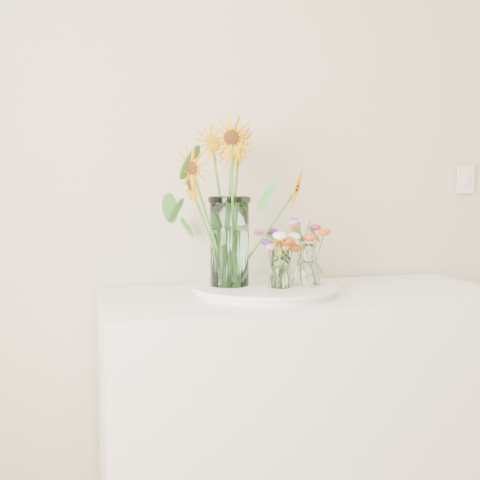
{
  "coord_description": "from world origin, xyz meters",
  "views": [
    {
      "loc": [
        -0.99,
        0.01,
        1.25
      ],
      "look_at": [
        -0.45,
        1.92,
        1.09
      ],
      "focal_mm": 45.0,
      "sensor_mm": 36.0,
      "label": 1
    }
  ],
  "objects_px": {
    "counter": "(305,419)",
    "mason_jar": "(229,242)",
    "small_vase_a": "(280,273)",
    "small_vase_b": "(308,265)",
    "small_vase_c": "(280,266)",
    "tray": "(265,290)"
  },
  "relations": [
    {
      "from": "counter",
      "to": "mason_jar",
      "type": "relative_size",
      "value": 4.53
    },
    {
      "from": "counter",
      "to": "small_vase_a",
      "type": "relative_size",
      "value": 12.78
    },
    {
      "from": "small_vase_b",
      "to": "small_vase_c",
      "type": "xyz_separation_m",
      "value": [
        -0.05,
        0.14,
        -0.02
      ]
    },
    {
      "from": "counter",
      "to": "mason_jar",
      "type": "height_order",
      "value": "mason_jar"
    },
    {
      "from": "small_vase_a",
      "to": "mason_jar",
      "type": "bearing_deg",
      "value": 147.71
    },
    {
      "from": "small_vase_a",
      "to": "small_vase_c",
      "type": "relative_size",
      "value": 0.97
    },
    {
      "from": "counter",
      "to": "small_vase_a",
      "type": "height_order",
      "value": "small_vase_a"
    },
    {
      "from": "small_vase_c",
      "to": "mason_jar",
      "type": "bearing_deg",
      "value": -160.42
    },
    {
      "from": "small_vase_a",
      "to": "small_vase_b",
      "type": "bearing_deg",
      "value": 15.96
    },
    {
      "from": "small_vase_a",
      "to": "small_vase_b",
      "type": "xyz_separation_m",
      "value": [
        0.11,
        0.03,
        0.02
      ]
    },
    {
      "from": "counter",
      "to": "small_vase_b",
      "type": "height_order",
      "value": "small_vase_b"
    },
    {
      "from": "counter",
      "to": "tray",
      "type": "height_order",
      "value": "tray"
    },
    {
      "from": "tray",
      "to": "counter",
      "type": "bearing_deg",
      "value": -6.61
    },
    {
      "from": "tray",
      "to": "small_vase_c",
      "type": "distance_m",
      "value": 0.15
    },
    {
      "from": "tray",
      "to": "small_vase_a",
      "type": "relative_size",
      "value": 4.36
    },
    {
      "from": "counter",
      "to": "small_vase_c",
      "type": "bearing_deg",
      "value": 116.3
    },
    {
      "from": "mason_jar",
      "to": "small_vase_c",
      "type": "bearing_deg",
      "value": 19.58
    },
    {
      "from": "mason_jar",
      "to": "small_vase_a",
      "type": "height_order",
      "value": "mason_jar"
    },
    {
      "from": "small_vase_c",
      "to": "counter",
      "type": "bearing_deg",
      "value": -63.7
    },
    {
      "from": "mason_jar",
      "to": "small_vase_c",
      "type": "xyz_separation_m",
      "value": [
        0.21,
        0.07,
        -0.1
      ]
    },
    {
      "from": "counter",
      "to": "mason_jar",
      "type": "distance_m",
      "value": 0.68
    },
    {
      "from": "small_vase_b",
      "to": "small_vase_c",
      "type": "height_order",
      "value": "small_vase_b"
    }
  ]
}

